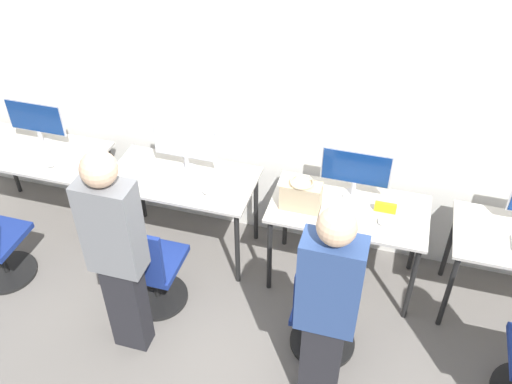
{
  "coord_description": "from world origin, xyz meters",
  "views": [
    {
      "loc": [
        0.9,
        -3.0,
        3.53
      ],
      "look_at": [
        0.0,
        0.13,
        0.91
      ],
      "focal_mm": 40.0,
      "sensor_mm": 36.0,
      "label": 1
    }
  ],
  "objects_px": {
    "keyboard_far_left": "(25,159)",
    "monitor_right": "(356,171)",
    "office_chair_left": "(150,272)",
    "mouse_far_left": "(52,164)",
    "handbag": "(301,195)",
    "keyboard_right": "(347,217)",
    "keyboard_left": "(176,185)",
    "monitor_left": "(185,145)",
    "person_right": "(327,307)",
    "person_left": "(116,250)",
    "office_chair_right": "(324,317)",
    "mouse_right": "(382,221)",
    "monitor_far_left": "(36,120)",
    "mouse_left": "(206,190)"
  },
  "relations": [
    {
      "from": "monitor_far_left",
      "to": "handbag",
      "type": "distance_m",
      "value": 2.35
    },
    {
      "from": "handbag",
      "to": "person_right",
      "type": "bearing_deg",
      "value": -69.39
    },
    {
      "from": "monitor_right",
      "to": "office_chair_left",
      "type": "bearing_deg",
      "value": -148.52
    },
    {
      "from": "person_right",
      "to": "handbag",
      "type": "relative_size",
      "value": 5.53
    },
    {
      "from": "keyboard_left",
      "to": "keyboard_right",
      "type": "xyz_separation_m",
      "value": [
        1.35,
        -0.01,
        0.0
      ]
    },
    {
      "from": "mouse_left",
      "to": "handbag",
      "type": "height_order",
      "value": "handbag"
    },
    {
      "from": "mouse_far_left",
      "to": "person_left",
      "type": "height_order",
      "value": "person_left"
    },
    {
      "from": "keyboard_right",
      "to": "office_chair_right",
      "type": "xyz_separation_m",
      "value": [
        -0.02,
        -0.62,
        -0.41
      ]
    },
    {
      "from": "mouse_left",
      "to": "keyboard_left",
      "type": "bearing_deg",
      "value": 178.8
    },
    {
      "from": "monitor_far_left",
      "to": "office_chair_left",
      "type": "xyz_separation_m",
      "value": [
        1.33,
        -0.8,
        -0.63
      ]
    },
    {
      "from": "mouse_right",
      "to": "keyboard_far_left",
      "type": "bearing_deg",
      "value": -179.33
    },
    {
      "from": "person_left",
      "to": "mouse_right",
      "type": "bearing_deg",
      "value": 30.42
    },
    {
      "from": "keyboard_far_left",
      "to": "monitor_right",
      "type": "relative_size",
      "value": 0.76
    },
    {
      "from": "monitor_left",
      "to": "office_chair_left",
      "type": "bearing_deg",
      "value": -91.34
    },
    {
      "from": "keyboard_right",
      "to": "mouse_right",
      "type": "height_order",
      "value": "mouse_right"
    },
    {
      "from": "monitor_right",
      "to": "person_right",
      "type": "bearing_deg",
      "value": -88.81
    },
    {
      "from": "monitor_right",
      "to": "monitor_left",
      "type": "bearing_deg",
      "value": -178.43
    },
    {
      "from": "person_left",
      "to": "monitor_right",
      "type": "distance_m",
      "value": 1.82
    },
    {
      "from": "monitor_left",
      "to": "person_right",
      "type": "bearing_deg",
      "value": -41.83
    },
    {
      "from": "keyboard_left",
      "to": "person_left",
      "type": "bearing_deg",
      "value": -91.16
    },
    {
      "from": "keyboard_right",
      "to": "monitor_far_left",
      "type": "bearing_deg",
      "value": 174.83
    },
    {
      "from": "mouse_left",
      "to": "person_left",
      "type": "distance_m",
      "value": 0.98
    },
    {
      "from": "monitor_right",
      "to": "mouse_right",
      "type": "bearing_deg",
      "value": -45.28
    },
    {
      "from": "keyboard_left",
      "to": "office_chair_right",
      "type": "bearing_deg",
      "value": -25.48
    },
    {
      "from": "handbag",
      "to": "office_chair_left",
      "type": "bearing_deg",
      "value": -149.94
    },
    {
      "from": "mouse_left",
      "to": "mouse_right",
      "type": "bearing_deg",
      "value": 0.78
    },
    {
      "from": "monitor_far_left",
      "to": "office_chair_left",
      "type": "height_order",
      "value": "monitor_far_left"
    },
    {
      "from": "mouse_far_left",
      "to": "keyboard_right",
      "type": "height_order",
      "value": "mouse_far_left"
    },
    {
      "from": "mouse_right",
      "to": "office_chair_left",
      "type": "bearing_deg",
      "value": -160.18
    },
    {
      "from": "handbag",
      "to": "monitor_left",
      "type": "bearing_deg",
      "value": 167.8
    },
    {
      "from": "mouse_left",
      "to": "monitor_right",
      "type": "xyz_separation_m",
      "value": [
        1.09,
        0.27,
        0.22
      ]
    },
    {
      "from": "keyboard_right",
      "to": "person_right",
      "type": "bearing_deg",
      "value": -88.47
    },
    {
      "from": "monitor_right",
      "to": "person_right",
      "type": "xyz_separation_m",
      "value": [
        0.03,
        -1.27,
        -0.09
      ]
    },
    {
      "from": "mouse_far_left",
      "to": "handbag",
      "type": "height_order",
      "value": "handbag"
    },
    {
      "from": "person_left",
      "to": "office_chair_right",
      "type": "bearing_deg",
      "value": 12.67
    },
    {
      "from": "monitor_left",
      "to": "handbag",
      "type": "relative_size",
      "value": 1.75
    },
    {
      "from": "mouse_right",
      "to": "monitor_right",
      "type": "bearing_deg",
      "value": 134.72
    },
    {
      "from": "monitor_left",
      "to": "person_left",
      "type": "relative_size",
      "value": 0.31
    },
    {
      "from": "keyboard_left",
      "to": "keyboard_right",
      "type": "bearing_deg",
      "value": -0.53
    },
    {
      "from": "keyboard_far_left",
      "to": "person_right",
      "type": "height_order",
      "value": "person_right"
    },
    {
      "from": "keyboard_far_left",
      "to": "mouse_far_left",
      "type": "bearing_deg",
      "value": -2.2
    },
    {
      "from": "keyboard_left",
      "to": "person_right",
      "type": "bearing_deg",
      "value": -36.06
    },
    {
      "from": "office_chair_left",
      "to": "mouse_far_left",
      "type": "bearing_deg",
      "value": 153.26
    },
    {
      "from": "monitor_right",
      "to": "handbag",
      "type": "xyz_separation_m",
      "value": [
        -0.35,
        -0.25,
        -0.12
      ]
    },
    {
      "from": "keyboard_far_left",
      "to": "handbag",
      "type": "distance_m",
      "value": 2.34
    },
    {
      "from": "monitor_left",
      "to": "monitor_right",
      "type": "xyz_separation_m",
      "value": [
        1.35,
        0.04,
        0.0
      ]
    },
    {
      "from": "mouse_left",
      "to": "office_chair_left",
      "type": "distance_m",
      "value": 0.75
    },
    {
      "from": "mouse_far_left",
      "to": "handbag",
      "type": "relative_size",
      "value": 0.3
    },
    {
      "from": "monitor_right",
      "to": "keyboard_right",
      "type": "relative_size",
      "value": 1.31
    },
    {
      "from": "person_left",
      "to": "handbag",
      "type": "bearing_deg",
      "value": 43.27
    }
  ]
}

